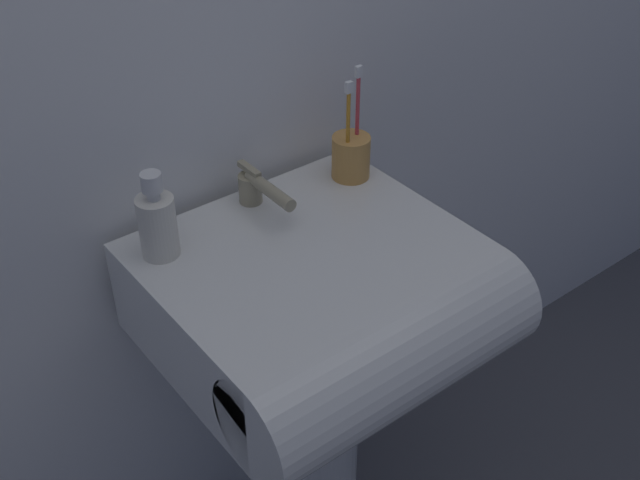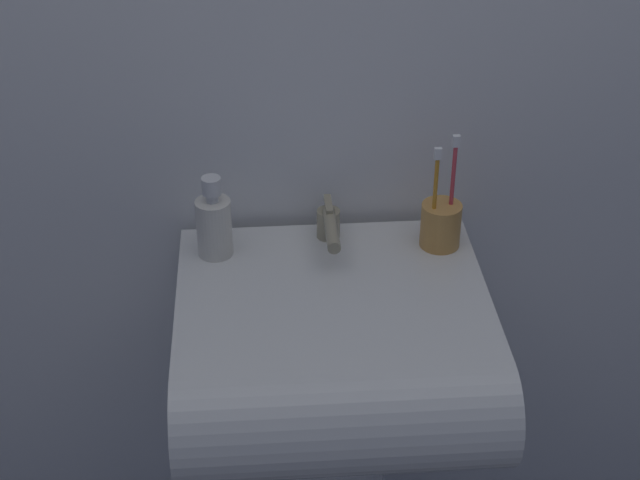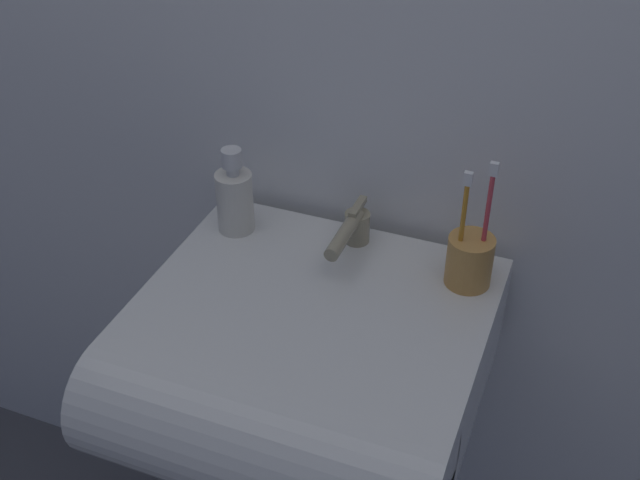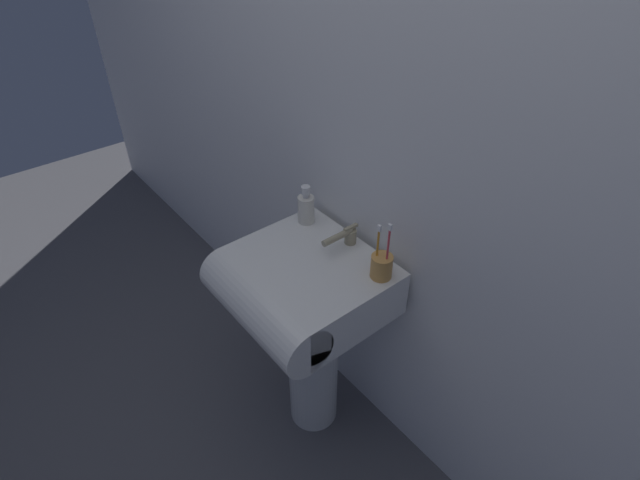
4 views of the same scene
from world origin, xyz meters
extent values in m
cylinder|color=white|center=(0.00, 0.00, 0.34)|extent=(0.19, 0.19, 0.67)
cube|color=white|center=(0.00, 0.00, 0.76)|extent=(0.50, 0.40, 0.17)
cylinder|color=white|center=(0.00, -0.20, 0.76)|extent=(0.50, 0.17, 0.17)
cylinder|color=tan|center=(0.01, 0.16, 0.87)|extent=(0.04, 0.04, 0.05)
cylinder|color=tan|center=(0.01, 0.10, 0.89)|extent=(0.02, 0.12, 0.02)
cube|color=tan|center=(0.01, 0.16, 0.90)|extent=(0.01, 0.06, 0.01)
cylinder|color=#D19347|center=(0.19, 0.12, 0.88)|extent=(0.07, 0.07, 0.08)
cylinder|color=orange|center=(0.18, 0.11, 0.93)|extent=(0.01, 0.01, 0.16)
cube|color=white|center=(0.18, 0.11, 1.02)|extent=(0.01, 0.01, 0.02)
cylinder|color=#D83F4C|center=(0.21, 0.13, 0.94)|extent=(0.01, 0.01, 0.17)
cube|color=white|center=(0.21, 0.13, 1.04)|extent=(0.01, 0.01, 0.02)
cylinder|color=silver|center=(-0.19, 0.12, 0.89)|extent=(0.06, 0.06, 0.10)
cylinder|color=silver|center=(-0.19, 0.12, 0.95)|extent=(0.02, 0.02, 0.01)
cylinder|color=silver|center=(-0.19, 0.12, 0.97)|extent=(0.03, 0.03, 0.03)
camera|label=1|loc=(-0.61, -0.82, 1.60)|focal=45.00mm
camera|label=2|loc=(-0.11, -1.27, 1.76)|focal=55.00mm
camera|label=3|loc=(0.33, -0.83, 1.59)|focal=45.00mm
camera|label=4|loc=(0.98, -0.77, 1.89)|focal=28.00mm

